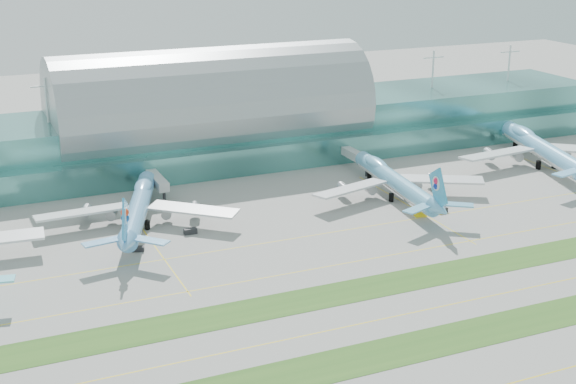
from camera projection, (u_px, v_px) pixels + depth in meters
name	position (u px, v px, depth m)	size (l,w,h in m)	color
ground	(376.00, 290.00, 199.52)	(700.00, 700.00, 0.00)	gray
terminal	(212.00, 123.00, 307.07)	(340.00, 69.10, 36.00)	#3D7A75
grass_strip_near	(439.00, 341.00, 175.14)	(420.00, 12.00, 0.08)	#2D591E
grass_strip_far	(372.00, 287.00, 201.25)	(420.00, 12.00, 0.08)	#2D591E
taxiline_b	(405.00, 314.00, 187.34)	(420.00, 0.35, 0.01)	yellow
taxiline_c	(343.00, 264.00, 215.18)	(420.00, 0.35, 0.01)	yellow
taxiline_d	(308.00, 236.00, 234.32)	(420.00, 0.35, 0.01)	yellow
airliner_b	(138.00, 206.00, 241.41)	(57.81, 67.24, 19.12)	#63A6DB
airliner_c	(394.00, 180.00, 266.27)	(60.60, 69.19, 19.04)	#60ACD5
airliner_d	(542.00, 148.00, 301.35)	(66.83, 77.30, 21.66)	#6EBEF2
gse_c	(138.00, 249.00, 223.30)	(3.31, 1.81, 1.36)	black
gse_d	(190.00, 231.00, 235.74)	(3.82, 1.80, 1.68)	black
gse_e	(420.00, 214.00, 250.00)	(3.65, 1.66, 1.47)	yellow
gse_f	(442.00, 210.00, 253.53)	(3.36, 1.75, 1.52)	black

